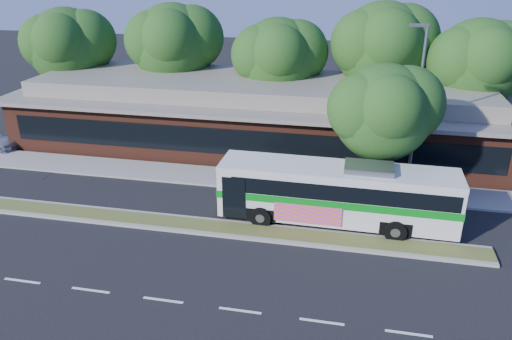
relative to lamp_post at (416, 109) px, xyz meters
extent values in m
plane|color=black|center=(-9.56, -6.00, -4.90)|extent=(120.00, 120.00, 0.00)
cube|color=#4D5323|center=(-9.56, -5.40, -4.83)|extent=(26.00, 1.10, 0.15)
cube|color=gray|center=(-9.56, 0.40, -4.84)|extent=(44.00, 2.60, 0.12)
cube|color=black|center=(-27.56, 4.00, -4.90)|extent=(14.00, 12.00, 0.01)
cube|color=#55281A|center=(-9.56, 7.00, -3.30)|extent=(32.00, 10.00, 3.20)
cube|color=slate|center=(-9.56, 7.00, -1.58)|extent=(33.20, 11.20, 0.24)
cube|color=slate|center=(-9.56, 7.00, -0.95)|extent=(30.00, 8.00, 1.00)
cube|color=black|center=(-9.56, 1.97, -3.20)|extent=(30.00, 0.06, 1.60)
cylinder|color=slate|center=(0.04, 0.00, -0.40)|extent=(0.16, 0.16, 9.00)
cube|color=slate|center=(-0.36, 0.00, 4.10)|extent=(0.90, 0.18, 0.14)
cylinder|color=black|center=(-24.56, 9.00, -2.91)|extent=(0.44, 0.44, 3.99)
sphere|color=#194416|center=(-24.56, 9.00, 0.83)|extent=(5.80, 5.80, 5.80)
sphere|color=#194416|center=(-23.26, 9.43, 1.29)|extent=(4.52, 4.52, 4.52)
cylinder|color=black|center=(-16.56, 10.00, -2.80)|extent=(0.44, 0.44, 4.20)
sphere|color=#194416|center=(-16.56, 10.00, 1.10)|extent=(6.00, 6.00, 6.00)
sphere|color=#194416|center=(-15.21, 10.45, 1.58)|extent=(4.68, 4.68, 4.68)
cylinder|color=black|center=(-8.56, 9.00, -3.01)|extent=(0.44, 0.44, 3.78)
sphere|color=#194416|center=(-8.56, 9.00, 0.56)|extent=(5.60, 5.60, 5.60)
sphere|color=#194416|center=(-7.30, 9.42, 1.00)|extent=(4.37, 4.37, 4.37)
cylinder|color=black|center=(-1.56, 10.00, -2.70)|extent=(0.44, 0.44, 4.41)
sphere|color=#194416|center=(-1.56, 10.00, 1.37)|extent=(6.20, 6.20, 6.20)
sphere|color=#194416|center=(-0.17, 10.46, 1.86)|extent=(4.84, 4.84, 4.84)
cylinder|color=black|center=(4.44, 9.00, -2.97)|extent=(0.44, 0.44, 3.86)
sphere|color=#194416|center=(4.44, 9.00, 0.70)|extent=(5.80, 5.80, 5.80)
sphere|color=#194416|center=(5.74, 9.43, 1.16)|extent=(4.52, 4.52, 4.52)
cube|color=silver|center=(-3.56, -3.60, -3.30)|extent=(11.23, 2.52, 2.58)
cube|color=black|center=(-3.28, -3.60, -2.78)|extent=(10.34, 2.56, 0.77)
cube|color=silver|center=(-3.56, -3.60, -2.12)|extent=(11.25, 2.54, 0.24)
cube|color=#057F16|center=(-3.56, -3.60, -3.37)|extent=(11.29, 2.58, 0.35)
cube|color=black|center=(-9.18, -3.53, -2.99)|extent=(0.08, 2.10, 1.60)
cube|color=black|center=(2.06, -3.67, -2.69)|extent=(0.08, 1.95, 1.03)
cube|color=#BC39C1|center=(-4.79, -4.81, -3.97)|extent=(3.17, 0.09, 0.93)
cube|color=slate|center=(-2.16, -3.62, -1.88)|extent=(2.26, 1.52, 0.28)
cylinder|color=black|center=(-7.03, -4.73, -4.39)|extent=(1.03, 0.35, 1.03)
cylinder|color=black|center=(-7.00, -2.38, -4.39)|extent=(1.03, 0.35, 1.03)
cylinder|color=black|center=(-0.78, -4.81, -4.39)|extent=(1.03, 0.35, 1.03)
cylinder|color=black|center=(-0.75, -2.46, -4.39)|extent=(1.03, 0.35, 1.03)
cylinder|color=black|center=(-1.66, -0.65, -3.23)|extent=(0.44, 0.44, 3.36)
sphere|color=#194416|center=(-1.66, -0.65, -0.07)|extent=(4.91, 4.91, 4.91)
sphere|color=#194416|center=(-0.55, -0.28, 0.32)|extent=(3.83, 3.83, 3.83)
camera|label=1|loc=(-2.99, -25.38, 7.11)|focal=35.00mm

